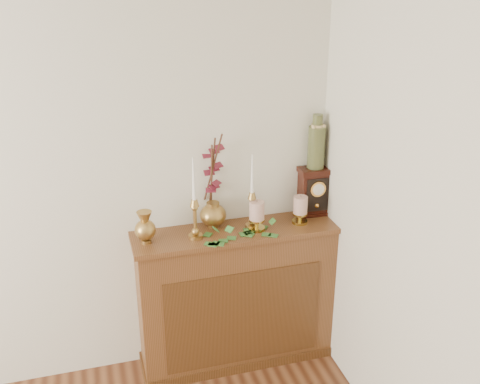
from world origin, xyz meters
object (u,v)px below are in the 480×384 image
object	(u,v)px
bud_vase	(145,228)
ceramic_vase	(316,144)
candlestick_left	(195,212)
candlestick_center	(252,204)
mantel_clock	(314,191)
ginger_jar	(213,183)

from	to	relation	value
bud_vase	ceramic_vase	world-z (taller)	ceramic_vase
candlestick_left	bud_vase	bearing A→B (deg)	176.68
candlestick_left	ceramic_vase	distance (m)	0.85
candlestick_center	mantel_clock	bearing A→B (deg)	11.41
candlestick_left	mantel_clock	size ratio (longest dim) A/B	1.60
mantel_clock	ceramic_vase	world-z (taller)	ceramic_vase
bud_vase	ceramic_vase	distance (m)	1.13
candlestick_left	ginger_jar	distance (m)	0.24
candlestick_center	bud_vase	xyz separation A→B (m)	(-0.63, -0.03, -0.05)
ceramic_vase	candlestick_center	bearing A→B (deg)	-168.24
ginger_jar	candlestick_center	bearing A→B (deg)	-29.32
candlestick_center	mantel_clock	world-z (taller)	candlestick_center
candlestick_center	mantel_clock	distance (m)	0.44
candlestick_center	ginger_jar	bearing A→B (deg)	150.68
ginger_jar	ceramic_vase	xyz separation A→B (m)	(0.64, -0.03, 0.19)
ginger_jar	mantel_clock	distance (m)	0.65
candlestick_center	ginger_jar	xyz separation A→B (m)	(-0.21, 0.12, 0.11)
ginger_jar	mantel_clock	size ratio (longest dim) A/B	1.92
candlestick_center	ceramic_vase	bearing A→B (deg)	11.76
bud_vase	candlestick_left	bearing A→B (deg)	-3.32
candlestick_left	bud_vase	xyz separation A→B (m)	(-0.28, 0.02, -0.06)
candlestick_left	mantel_clock	xyz separation A→B (m)	(0.78, 0.13, -0.01)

